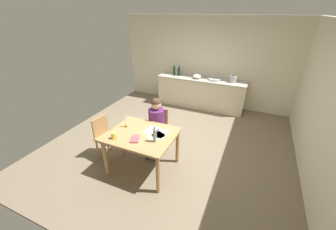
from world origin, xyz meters
TOP-DOWN VIEW (x-y plane):
  - ground_plane at (0.00, 0.00)m, footprint 5.20×5.20m
  - wall_back at (0.00, 2.60)m, footprint 5.20×0.12m
  - wall_right at (2.60, 0.00)m, footprint 0.12×5.20m
  - kitchen_counter at (0.00, 2.24)m, footprint 2.62×0.64m
  - dining_table at (-0.18, -0.96)m, footprint 1.17×0.97m
  - chair_at_table at (-0.22, -0.24)m, footprint 0.45×0.45m
  - person_seated at (-0.20, -0.38)m, footprint 0.38×0.62m
  - chair_side_empty at (-1.02, -0.94)m, footprint 0.45×0.45m
  - coffee_mug at (-0.54, -1.27)m, footprint 0.12×0.08m
  - candlestick at (-0.56, -0.86)m, footprint 0.06×0.06m
  - book_magazine at (-0.19, -1.16)m, footprint 0.20×0.25m
  - paper_letter at (-0.07, -0.78)m, footprint 0.23×0.31m
  - paper_bill at (0.09, -0.92)m, footprint 0.31×0.36m
  - paper_envelope at (0.12, -0.82)m, footprint 0.21×0.30m
  - wine_bottle_on_table at (0.14, -1.07)m, footprint 0.07×0.07m
  - sink_unit at (0.39, 2.24)m, footprint 0.36×0.36m
  - bottle_oil at (-0.90, 2.30)m, footprint 0.07×0.07m
  - bottle_vinegar at (-0.80, 2.25)m, footprint 0.07×0.07m
  - bottle_wine_red at (-0.71, 2.23)m, footprint 0.06×0.06m
  - mixing_bowl at (-0.13, 2.18)m, footprint 0.25×0.25m
  - stovetop_kettle at (0.90, 2.24)m, footprint 0.18×0.18m
  - wine_glass_near_sink at (0.05, 2.39)m, footprint 0.07×0.07m
  - wine_glass_by_kettle at (-0.04, 2.39)m, footprint 0.07×0.07m

SIDE VIEW (x-z plane):
  - ground_plane at x=0.00m, z-range -0.04..0.00m
  - kitchen_counter at x=0.00m, z-range 0.00..0.90m
  - chair_side_empty at x=-1.02m, z-range 0.05..0.92m
  - chair_at_table at x=-0.22m, z-range 0.06..0.95m
  - dining_table at x=-0.18m, z-range 0.27..1.03m
  - person_seated at x=-0.20m, z-range 0.08..1.28m
  - paper_letter at x=-0.07m, z-range 0.76..0.77m
  - paper_bill at x=0.09m, z-range 0.76..0.77m
  - paper_envelope at x=0.12m, z-range 0.76..0.77m
  - book_magazine at x=-0.19m, z-range 0.76..0.79m
  - coffee_mug at x=-0.54m, z-range 0.76..0.87m
  - candlestick at x=-0.56m, z-range 0.71..0.95m
  - wine_bottle_on_table at x=0.14m, z-range 0.74..1.03m
  - sink_unit at x=0.39m, z-range 0.80..1.04m
  - mixing_bowl at x=-0.13m, z-range 0.90..1.01m
  - stovetop_kettle at x=0.90m, z-range 0.89..1.11m
  - wine_glass_near_sink at x=0.05m, z-range 0.93..1.09m
  - wine_glass_by_kettle at x=-0.04m, z-range 0.93..1.09m
  - bottle_vinegar at x=-0.80m, z-range 0.88..1.16m
  - bottle_oil at x=-0.90m, z-range 0.88..1.16m
  - bottle_wine_red at x=-0.71m, z-range 0.88..1.18m
  - wall_back at x=0.00m, z-range 0.00..2.60m
  - wall_right at x=2.60m, z-range 0.00..2.60m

